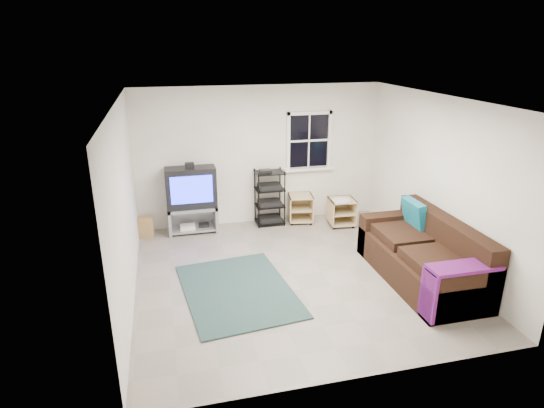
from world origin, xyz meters
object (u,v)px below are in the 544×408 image
object	(u,v)px
av_rack	(270,201)
side_table_left	(300,207)
side_table_right	(341,210)
sofa	(424,257)
tv_unit	(191,194)

from	to	relation	value
av_rack	side_table_left	xyz separation A→B (m)	(0.61, 0.00, -0.18)
side_table_right	sofa	distance (m)	2.32
side_table_left	side_table_right	world-z (taller)	side_table_right
side_table_left	side_table_right	bearing A→B (deg)	-27.70
sofa	av_rack	bearing A→B (deg)	122.45
av_rack	sofa	distance (m)	3.14
side_table_right	av_rack	bearing A→B (deg)	164.49
av_rack	side_table_right	world-z (taller)	av_rack
sofa	side_table_right	bearing A→B (deg)	99.21
side_table_right	tv_unit	bearing A→B (deg)	173.14
side_table_left	side_table_right	distance (m)	0.79
av_rack	tv_unit	bearing A→B (deg)	-178.78
sofa	side_table_left	bearing A→B (deg)	112.02
tv_unit	side_table_right	size ratio (longest dim) A/B	2.42
side_table_left	sofa	world-z (taller)	sofa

